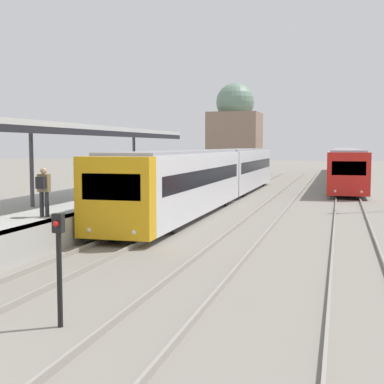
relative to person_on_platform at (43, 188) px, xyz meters
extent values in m
cube|color=beige|center=(-2.02, 2.53, 2.16)|extent=(4.00, 27.09, 0.20)
cube|color=black|center=(-0.06, 2.53, 1.94)|extent=(0.08, 27.09, 0.24)
cylinder|color=#47474C|center=(-2.02, 2.53, 0.54)|extent=(0.16, 0.16, 3.05)
cylinder|color=#47474C|center=(-2.02, 13.36, 0.54)|extent=(0.16, 0.16, 3.05)
cylinder|color=#2D2D33|center=(-0.10, 0.04, -0.56)|extent=(0.14, 0.14, 0.85)
cylinder|color=#2D2D33|center=(0.10, 0.04, -0.56)|extent=(0.14, 0.14, 0.85)
cube|color=olive|center=(0.00, 0.04, 0.16)|extent=(0.40, 0.22, 0.60)
sphere|color=tan|center=(0.00, 0.04, 0.57)|extent=(0.22, 0.22, 0.22)
cube|color=#232328|center=(0.00, -0.16, 0.18)|extent=(0.30, 0.18, 0.40)
cube|color=gold|center=(2.33, 0.63, -0.33)|extent=(2.70, 0.70, 2.78)
cube|color=black|center=(2.33, 0.30, 0.06)|extent=(2.11, 0.04, 0.89)
sphere|color=#EFEACC|center=(1.52, 0.29, -1.42)|extent=(0.16, 0.16, 0.16)
sphere|color=#EFEACC|center=(3.14, 0.29, -1.42)|extent=(0.16, 0.16, 0.16)
cube|color=silver|center=(2.33, 8.56, -0.33)|extent=(2.70, 15.16, 2.78)
cube|color=gray|center=(2.33, 8.56, 1.12)|extent=(2.38, 14.85, 0.12)
cube|color=black|center=(2.33, 8.56, -0.03)|extent=(2.72, 13.95, 0.72)
cylinder|color=black|center=(1.19, 3.64, -1.64)|extent=(0.12, 0.70, 0.70)
cylinder|color=black|center=(3.48, 3.64, -1.64)|extent=(0.12, 0.70, 0.70)
cylinder|color=black|center=(1.19, 13.49, -1.64)|extent=(0.12, 0.70, 0.70)
cylinder|color=black|center=(3.48, 13.49, -1.64)|extent=(0.12, 0.70, 0.70)
cube|color=silver|center=(2.33, 24.07, -0.33)|extent=(2.70, 15.16, 2.78)
cube|color=gray|center=(2.33, 24.07, 1.12)|extent=(2.38, 14.85, 0.12)
cube|color=black|center=(2.33, 24.07, -0.03)|extent=(2.72, 13.95, 0.72)
cylinder|color=black|center=(1.19, 19.15, -1.64)|extent=(0.12, 0.70, 0.70)
cylinder|color=black|center=(3.48, 19.15, -1.64)|extent=(0.12, 0.70, 0.70)
cylinder|color=black|center=(1.19, 29.00, -1.64)|extent=(0.12, 0.70, 0.70)
cylinder|color=black|center=(3.48, 29.00, -1.64)|extent=(0.12, 0.70, 0.70)
cube|color=red|center=(10.19, 18.88, -0.36)|extent=(2.64, 0.70, 2.72)
cube|color=black|center=(10.19, 18.55, 0.02)|extent=(2.06, 0.04, 0.87)
sphere|color=#EFEACC|center=(9.39, 18.54, -1.42)|extent=(0.16, 0.16, 0.16)
sphere|color=#EFEACC|center=(10.98, 18.54, -1.42)|extent=(0.16, 0.16, 0.16)
cube|color=silver|center=(10.19, 26.42, -0.36)|extent=(2.64, 14.39, 2.72)
cube|color=gray|center=(10.19, 26.42, 1.06)|extent=(2.32, 14.10, 0.12)
cube|color=black|center=(10.19, 26.42, -0.06)|extent=(2.66, 13.24, 0.71)
cylinder|color=black|center=(9.06, 21.75, -1.64)|extent=(0.12, 0.70, 0.70)
cylinder|color=black|center=(11.31, 21.75, -1.64)|extent=(0.12, 0.70, 0.70)
cylinder|color=black|center=(9.06, 31.10, -1.64)|extent=(0.12, 0.70, 0.70)
cylinder|color=black|center=(11.31, 31.10, -1.64)|extent=(0.12, 0.70, 0.70)
cube|color=silver|center=(10.19, 41.16, -0.36)|extent=(2.64, 14.39, 2.72)
cube|color=gray|center=(10.19, 41.16, 1.06)|extent=(2.32, 14.10, 0.12)
cube|color=black|center=(10.19, 41.16, -0.06)|extent=(2.66, 13.24, 0.71)
cylinder|color=black|center=(9.06, 36.49, -1.64)|extent=(0.12, 0.70, 0.70)
cylinder|color=black|center=(11.31, 36.49, -1.64)|extent=(0.12, 0.70, 0.70)
cylinder|color=black|center=(9.06, 45.84, -1.64)|extent=(0.12, 0.70, 0.70)
cylinder|color=black|center=(11.31, 45.84, -1.64)|extent=(0.12, 0.70, 0.70)
cube|color=silver|center=(10.19, 55.90, -0.36)|extent=(2.64, 14.39, 2.72)
cube|color=gray|center=(10.19, 55.90, 1.06)|extent=(2.32, 14.10, 0.12)
cube|color=black|center=(10.19, 55.90, -0.06)|extent=(2.66, 13.24, 0.71)
cylinder|color=black|center=(9.06, 51.22, -1.64)|extent=(0.12, 0.70, 0.70)
cylinder|color=black|center=(11.31, 51.22, -1.64)|extent=(0.12, 0.70, 0.70)
cylinder|color=black|center=(9.06, 60.57, -1.64)|extent=(0.12, 0.70, 0.70)
cylinder|color=black|center=(11.31, 60.57, -1.64)|extent=(0.12, 0.70, 0.70)
cylinder|color=black|center=(4.60, -7.16, -1.09)|extent=(0.10, 0.10, 1.80)
cube|color=black|center=(4.60, -7.16, -0.01)|extent=(0.20, 0.14, 0.36)
sphere|color=red|center=(4.60, -7.25, -0.01)|extent=(0.11, 0.11, 0.11)
cube|color=#89705B|center=(-1.85, 43.84, 1.56)|extent=(5.56, 5.56, 7.11)
sphere|color=slate|center=(-1.85, 43.84, 6.30)|extent=(4.28, 4.28, 4.28)
camera|label=1|loc=(9.61, -15.97, 1.42)|focal=50.00mm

